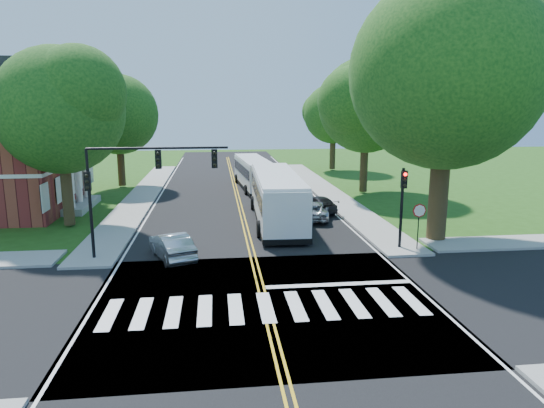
{
  "coord_description": "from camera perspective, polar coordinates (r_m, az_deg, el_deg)",
  "views": [
    {
      "loc": [
        -1.85,
        -18.39,
        7.84
      ],
      "look_at": [
        1.26,
        8.18,
        2.4
      ],
      "focal_mm": 32.0,
      "sensor_mm": 36.0,
      "label": 1
    }
  ],
  "objects": [
    {
      "name": "cross_road",
      "position": [
        20.07,
        -0.88,
        -11.48
      ],
      "size": [
        60.0,
        12.0,
        0.01
      ],
      "primitive_type": "cube",
      "color": "black",
      "rests_on": "ground"
    },
    {
      "name": "center_line",
      "position": [
        41.18,
        -3.98,
        0.51
      ],
      "size": [
        0.36,
        70.0,
        0.01
      ],
      "primitive_type": "cube",
      "color": "gold",
      "rests_on": "road"
    },
    {
      "name": "road",
      "position": [
        37.27,
        -3.69,
        -0.66
      ],
      "size": [
        14.0,
        96.0,
        0.01
      ],
      "primitive_type": "cube",
      "color": "black",
      "rests_on": "ground"
    },
    {
      "name": "dark_sedan",
      "position": [
        36.38,
        5.42,
        -0.02
      ],
      "size": [
        2.61,
        4.41,
        1.2
      ],
      "primitive_type": "imported",
      "rotation": [
        0.0,
        0.0,
        3.38
      ],
      "color": "black",
      "rests_on": "road"
    },
    {
      "name": "bus_follow",
      "position": [
        46.77,
        -2.19,
        3.72
      ],
      "size": [
        3.32,
        11.2,
        2.85
      ],
      "rotation": [
        0.0,
        0.0,
        3.22
      ],
      "color": "silver",
      "rests_on": "road"
    },
    {
      "name": "crosswalk",
      "position": [
        19.61,
        -0.73,
        -12.02
      ],
      "size": [
        12.6,
        3.0,
        0.01
      ],
      "primitive_type": "cube",
      "color": "silver",
      "rests_on": "road"
    },
    {
      "name": "tree_ne_big",
      "position": [
        29.41,
        19.89,
        14.31
      ],
      "size": [
        10.8,
        10.8,
        14.91
      ],
      "color": "black",
      "rests_on": "ground"
    },
    {
      "name": "ground",
      "position": [
        20.08,
        -0.88,
        -11.49
      ],
      "size": [
        140.0,
        140.0,
        0.0
      ],
      "primitive_type": "plane",
      "color": "#214A12",
      "rests_on": "ground"
    },
    {
      "name": "signal_ne",
      "position": [
        27.23,
        15.1,
        0.78
      ],
      "size": [
        0.3,
        0.46,
        4.4
      ],
      "color": "black",
      "rests_on": "ground"
    },
    {
      "name": "tree_east_mid",
      "position": [
        44.44,
        11.02,
        11.31
      ],
      "size": [
        8.4,
        8.4,
        11.93
      ],
      "color": "black",
      "rests_on": "ground"
    },
    {
      "name": "bus_lead",
      "position": [
        32.98,
        0.54,
        0.89
      ],
      "size": [
        3.42,
        12.96,
        3.33
      ],
      "rotation": [
        0.0,
        0.0,
        3.11
      ],
      "color": "silver",
      "rests_on": "road"
    },
    {
      "name": "sidewalk_ne",
      "position": [
        45.23,
        6.39,
        1.54
      ],
      "size": [
        2.6,
        40.0,
        0.15
      ],
      "primitive_type": "cube",
      "color": "gray",
      "rests_on": "ground"
    },
    {
      "name": "hatchback",
      "position": [
        25.75,
        -11.69,
        -4.85
      ],
      "size": [
        2.83,
        4.41,
        1.37
      ],
      "primitive_type": "imported",
      "rotation": [
        0.0,
        0.0,
        3.5
      ],
      "color": "#A7A9AD",
      "rests_on": "road"
    },
    {
      "name": "sidewalk_nw",
      "position": [
        44.55,
        -14.9,
        1.07
      ],
      "size": [
        2.6,
        40.0,
        0.15
      ],
      "primitive_type": "cube",
      "color": "gray",
      "rests_on": "ground"
    },
    {
      "name": "tree_west_near",
      "position": [
        33.8,
        -23.65,
        10.02
      ],
      "size": [
        8.0,
        8.0,
        11.4
      ],
      "color": "black",
      "rests_on": "ground"
    },
    {
      "name": "tree_east_far",
      "position": [
        60.14,
        7.25,
        10.47
      ],
      "size": [
        7.2,
        7.2,
        10.34
      ],
      "color": "black",
      "rests_on": "ground"
    },
    {
      "name": "edge_line_w",
      "position": [
        41.44,
        -13.42,
        0.29
      ],
      "size": [
        0.12,
        70.0,
        0.01
      ],
      "primitive_type": "cube",
      "color": "silver",
      "rests_on": "road"
    },
    {
      "name": "edge_line_e",
      "position": [
        42.04,
        5.31,
        0.72
      ],
      "size": [
        0.12,
        70.0,
        0.01
      ],
      "primitive_type": "cube",
      "color": "silver",
      "rests_on": "road"
    },
    {
      "name": "stop_sign",
      "position": [
        27.3,
        16.92,
        -1.3
      ],
      "size": [
        0.76,
        0.08,
        2.53
      ],
      "color": "black",
      "rests_on": "ground"
    },
    {
      "name": "tree_west_far",
      "position": [
        49.26,
        -17.66,
        9.98
      ],
      "size": [
        7.6,
        7.6,
        10.67
      ],
      "color": "black",
      "rests_on": "ground"
    },
    {
      "name": "suv",
      "position": [
        34.14,
        5.06,
        -0.74
      ],
      "size": [
        3.13,
        4.82,
        1.23
      ],
      "primitive_type": "imported",
      "rotation": [
        0.0,
        0.0,
        2.88
      ],
      "color": "#B2B4BA",
      "rests_on": "road"
    },
    {
      "name": "signal_nw",
      "position": [
        25.38,
        -15.72,
        3.23
      ],
      "size": [
        7.15,
        0.46,
        5.66
      ],
      "color": "black",
      "rests_on": "ground"
    },
    {
      "name": "stop_bar",
      "position": [
        22.12,
        7.87,
        -9.33
      ],
      "size": [
        6.6,
        0.4,
        0.01
      ],
      "primitive_type": "cube",
      "color": "silver",
      "rests_on": "road"
    }
  ]
}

